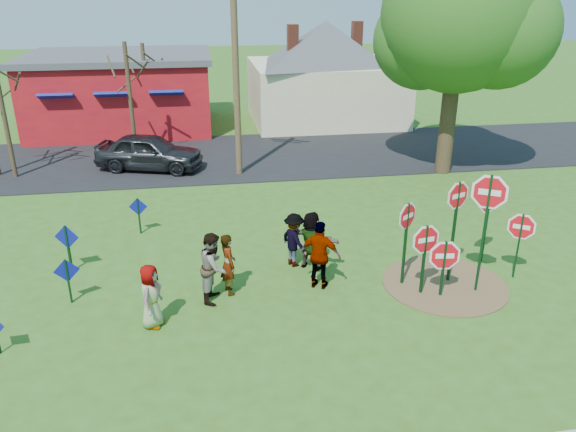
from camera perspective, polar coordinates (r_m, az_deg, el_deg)
name	(u,v)px	position (r m, az deg, el deg)	size (l,w,h in m)	color
ground	(268,279)	(14.97, -2.02, -6.44)	(120.00, 120.00, 0.00)	#375719
road	(236,156)	(25.59, -5.28, 6.07)	(120.00, 7.50, 0.04)	black
dirt_patch	(444,284)	(15.26, 15.60, -6.66)	(3.20, 3.20, 0.03)	brown
red_building	(122,91)	(31.68, -16.50, 12.08)	(9.40, 7.69, 3.90)	maroon
cream_house	(325,68)	(32.08, 3.81, 14.79)	(9.40, 9.40, 6.50)	beige
stop_sign_a	(425,245)	(14.10, 13.77, -2.88)	(1.00, 0.22, 2.00)	#0E3317
stop_sign_b	(457,206)	(14.60, 16.77, 0.95)	(0.90, 0.39, 2.89)	#0E3317
stop_sign_c	(487,207)	(14.27, 19.61, 0.88)	(1.02, 0.60, 3.26)	#0E3317
stop_sign_d	(489,204)	(16.11, 19.71, 1.15)	(1.04, 0.45, 2.46)	#0E3317
stop_sign_e	(444,259)	(14.25, 15.59, -4.18)	(1.04, 0.15, 1.64)	#0E3317
stop_sign_f	(521,231)	(15.67, 22.57, -1.40)	(0.81, 0.52, 1.94)	#0E3317
stop_sign_g	(407,225)	(14.31, 11.96, -0.91)	(0.78, 0.56, 2.39)	#0E3317
blue_diamond_b	(68,276)	(14.59, -21.49, -5.69)	(0.60, 0.12, 1.18)	#0E3317
blue_diamond_c	(68,243)	(16.10, -21.48, -2.57)	(0.66, 0.21, 1.36)	#0E3317
blue_diamond_d	(139,212)	(17.92, -14.94, 0.44)	(0.57, 0.09, 1.18)	#0E3317
person_a	(151,296)	(13.07, -13.76, -7.92)	(0.75, 0.49, 1.53)	#3C3D82
person_b	(228,264)	(14.06, -6.09, -4.88)	(0.59, 0.39, 1.61)	#1D6964
person_c	(214,267)	(13.80, -7.56, -5.13)	(0.86, 0.67, 1.77)	brown
person_d	(294,240)	(15.35, 0.64, -2.45)	(0.99, 0.57, 1.53)	#37383D
person_e	(320,255)	(14.20, 3.29, -4.00)	(1.07, 0.45, 1.83)	#492E57
person_f	(311,240)	(15.20, 2.39, -2.49)	(1.52, 0.48, 1.64)	#225034
suv	(149,152)	(24.10, -13.92, 6.35)	(1.76, 4.37, 1.49)	#303036
utility_pole	(236,67)	(22.23, -5.33, 14.85)	(1.86, 0.93, 8.16)	#4C3823
leafy_tree	(462,23)	(23.22, 17.29, 18.23)	(6.42, 5.86, 9.12)	#382819
bare_tree_west	(1,99)	(24.48, -27.16, 10.55)	(1.80, 1.80, 4.90)	#382819
bare_tree_east	(129,84)	(25.58, -15.88, 12.74)	(1.80, 1.80, 5.01)	#382819
bare_tree_extra	(145,79)	(28.21, -14.29, 13.32)	(1.80, 1.80, 4.69)	#382819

